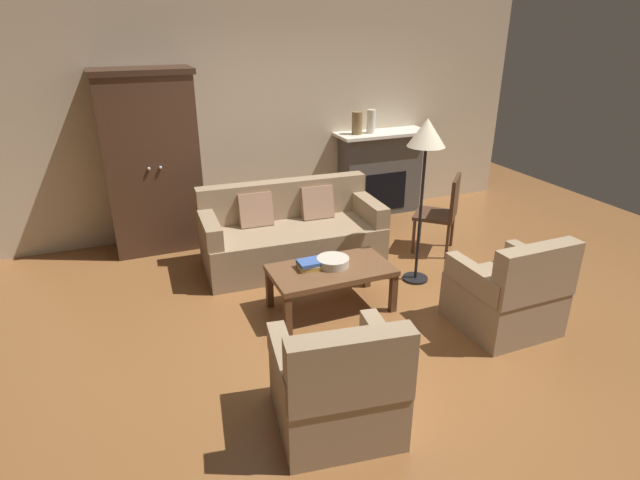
% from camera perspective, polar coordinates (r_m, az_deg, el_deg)
% --- Properties ---
extents(ground_plane, '(9.60, 9.60, 0.00)m').
position_cam_1_polar(ground_plane, '(4.85, 3.14, -7.91)').
color(ground_plane, brown).
extents(back_wall, '(7.20, 0.10, 2.80)m').
position_cam_1_polar(back_wall, '(6.63, -6.31, 13.51)').
color(back_wall, beige).
rests_on(back_wall, ground).
extents(fireplace, '(1.26, 0.48, 1.12)m').
position_cam_1_polar(fireplace, '(7.17, 6.62, 7.42)').
color(fireplace, '#4C4947').
rests_on(fireplace, ground).
extents(armoire, '(1.06, 0.57, 2.02)m').
position_cam_1_polar(armoire, '(6.15, -17.97, 8.09)').
color(armoire, '#472D1E').
rests_on(armoire, ground).
extents(couch, '(1.95, 0.94, 0.86)m').
position_cam_1_polar(couch, '(5.67, -3.18, 0.50)').
color(couch, '#937A5B').
rests_on(couch, ground).
extents(coffee_table, '(1.10, 0.60, 0.42)m').
position_cam_1_polar(coffee_table, '(4.73, 1.21, -3.67)').
color(coffee_table, brown).
rests_on(coffee_table, ground).
extents(fruit_bowl, '(0.30, 0.30, 0.08)m').
position_cam_1_polar(fruit_bowl, '(4.73, 1.42, -2.39)').
color(fruit_bowl, beige).
rests_on(fruit_bowl, coffee_table).
extents(book_stack, '(0.26, 0.19, 0.07)m').
position_cam_1_polar(book_stack, '(4.69, -0.96, -2.68)').
color(book_stack, gold).
rests_on(book_stack, coffee_table).
extents(mantel_vase_bronze, '(0.14, 0.14, 0.29)m').
position_cam_1_polar(mantel_vase_bronze, '(6.83, 4.09, 12.69)').
color(mantel_vase_bronze, olive).
rests_on(mantel_vase_bronze, fireplace).
extents(mantel_vase_cream, '(0.11, 0.11, 0.30)m').
position_cam_1_polar(mantel_vase_cream, '(6.92, 5.62, 12.84)').
color(mantel_vase_cream, beige).
rests_on(mantel_vase_cream, fireplace).
extents(armchair_near_left, '(0.87, 0.87, 0.88)m').
position_cam_1_polar(armchair_near_left, '(3.47, 1.95, -15.92)').
color(armchair_near_left, '#997F60').
rests_on(armchair_near_left, ground).
extents(armchair_near_right, '(0.79, 0.78, 0.88)m').
position_cam_1_polar(armchair_near_right, '(4.75, 19.92, -5.75)').
color(armchair_near_right, '#997F60').
rests_on(armchair_near_right, ground).
extents(side_chair_wooden, '(0.62, 0.62, 0.90)m').
position_cam_1_polar(side_chair_wooden, '(6.04, 13.40, 3.31)').
color(side_chair_wooden, '#472D1E').
rests_on(side_chair_wooden, ground).
extents(floor_lamp, '(0.36, 0.36, 1.66)m').
position_cam_1_polar(floor_lamp, '(5.02, 11.58, 10.43)').
color(floor_lamp, black).
rests_on(floor_lamp, ground).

